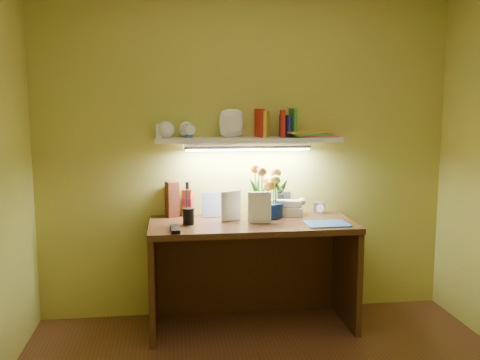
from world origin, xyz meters
name	(u,v)px	position (x,y,z in m)	size (l,w,h in m)	color
desk	(252,275)	(0.00, 1.20, 0.38)	(1.40, 0.60, 0.75)	#3A210F
flower_bouquet	(268,192)	(0.14, 1.34, 0.94)	(0.23, 0.23, 0.37)	#061336
telephone	(288,206)	(0.29, 1.38, 0.81)	(0.22, 0.16, 0.13)	beige
desk_clock	(319,208)	(0.54, 1.42, 0.79)	(0.08, 0.04, 0.08)	#B3B3B8
whisky_bottle	(187,199)	(-0.43, 1.45, 0.87)	(0.07, 0.07, 0.25)	#AC4017
whisky_box	(172,199)	(-0.54, 1.44, 0.88)	(0.08, 0.08, 0.25)	#562413
pen_cup	(188,211)	(-0.43, 1.18, 0.84)	(0.08, 0.08, 0.19)	black
art_card	(215,204)	(-0.24, 1.40, 0.84)	(0.18, 0.04, 0.18)	white
tv_remote	(175,229)	(-0.53, 1.02, 0.76)	(0.05, 0.20, 0.02)	black
blue_folder	(327,224)	(0.49, 1.06, 0.75)	(0.28, 0.21, 0.01)	blue
desk_book_a	(221,207)	(-0.21, 1.22, 0.86)	(0.16, 0.02, 0.21)	silver
desk_book_b	(248,208)	(-0.04, 1.16, 0.86)	(0.16, 0.02, 0.22)	white
wall_shelf	(249,135)	(0.00, 1.38, 1.33)	(1.30, 0.32, 0.23)	white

